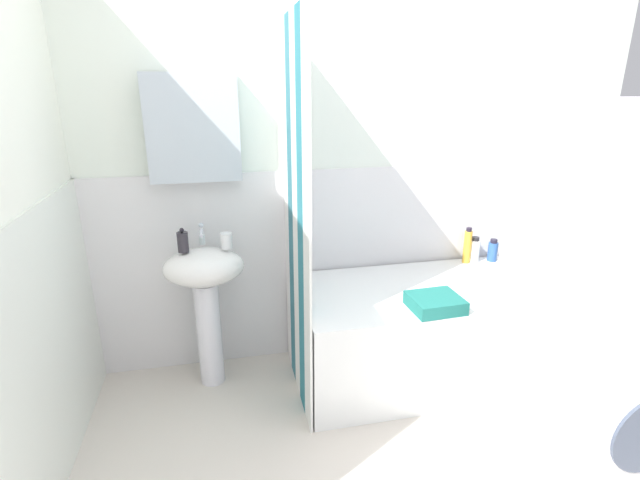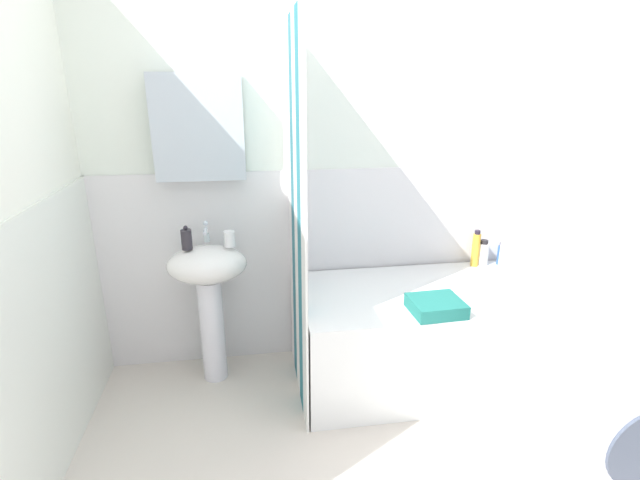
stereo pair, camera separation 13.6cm
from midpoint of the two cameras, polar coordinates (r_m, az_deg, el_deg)
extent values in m
cube|color=white|center=(2.85, 5.88, 8.76)|extent=(3.60, 0.05, 2.40)
cube|color=silver|center=(2.98, 5.67, -2.78)|extent=(3.60, 0.02, 1.20)
cube|color=silver|center=(2.64, -13.12, 13.21)|extent=(0.48, 0.12, 0.56)
cube|color=silver|center=(2.25, -29.88, -12.95)|extent=(0.02, 1.81, 1.20)
cylinder|color=white|center=(2.83, -11.61, -10.74)|extent=(0.14, 0.14, 0.63)
ellipsoid|color=white|center=(2.66, -12.18, -2.94)|extent=(0.44, 0.34, 0.20)
cylinder|color=silver|center=(2.71, -12.26, 0.29)|extent=(0.03, 0.03, 0.05)
cylinder|color=silver|center=(2.65, -12.39, 1.09)|extent=(0.02, 0.10, 0.02)
sphere|color=silver|center=(2.68, -12.38, 2.01)|extent=(0.03, 0.03, 0.03)
cylinder|color=#2B272E|center=(2.60, -14.52, 0.04)|extent=(0.06, 0.06, 0.11)
sphere|color=black|center=(2.58, -14.64, 1.45)|extent=(0.02, 0.02, 0.02)
cylinder|color=white|center=(2.61, -9.51, 0.13)|extent=(0.06, 0.06, 0.08)
cube|color=white|center=(2.87, 13.85, -11.11)|extent=(1.44, 0.75, 0.57)
cube|color=white|center=(2.12, -0.10, -0.18)|extent=(0.01, 0.15, 2.00)
cube|color=teal|center=(2.26, -0.69, 1.03)|extent=(0.01, 0.15, 2.00)
cube|color=white|center=(2.40, -1.21, 2.11)|extent=(0.01, 0.15, 2.00)
cube|color=#2E6A7A|center=(2.55, -1.67, 3.06)|extent=(0.01, 0.15, 2.00)
cube|color=white|center=(2.69, -2.08, 3.91)|extent=(0.01, 0.15, 2.00)
cylinder|color=#2D569C|center=(3.25, 22.45, -1.77)|extent=(0.06, 0.06, 0.12)
cylinder|color=#211D2E|center=(3.23, 22.61, -0.53)|extent=(0.04, 0.04, 0.02)
cylinder|color=white|center=(3.20, 20.41, -1.66)|extent=(0.07, 0.07, 0.14)
cylinder|color=black|center=(3.17, 20.58, -0.23)|extent=(0.05, 0.05, 0.02)
cylinder|color=gold|center=(3.15, 19.62, -1.18)|extent=(0.05, 0.05, 0.21)
cylinder|color=#241D2D|center=(3.12, 19.86, 0.88)|extent=(0.03, 0.03, 0.02)
cube|color=#1F6A61|center=(2.49, 15.50, -7.78)|extent=(0.27, 0.24, 0.07)
cube|color=white|center=(2.39, 31.34, -16.68)|extent=(0.61, 0.61, 0.81)
cube|color=white|center=(2.08, 35.07, 2.34)|extent=(0.61, 0.61, 0.81)
camera|label=1|loc=(0.07, -88.35, 0.56)|focal=26.25mm
camera|label=2|loc=(0.07, 91.65, -0.56)|focal=26.25mm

